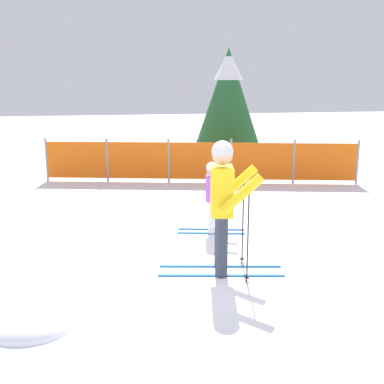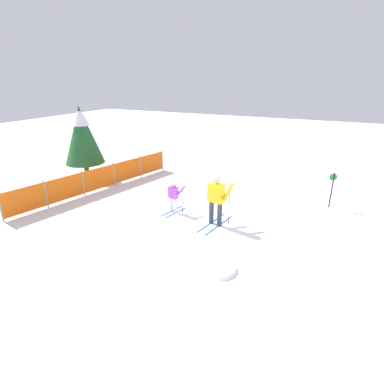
% 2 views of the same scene
% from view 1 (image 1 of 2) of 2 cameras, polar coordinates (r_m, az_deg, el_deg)
% --- Properties ---
extents(ground_plane, '(60.00, 60.00, 0.00)m').
position_cam_1_polar(ground_plane, '(6.88, 1.75, -9.45)').
color(ground_plane, white).
extents(skier_adult, '(1.80, 0.87, 1.86)m').
position_cam_1_polar(skier_adult, '(6.56, 3.78, -0.39)').
color(skier_adult, '#1966B2').
rests_on(skier_adult, ground_plane).
extents(skier_child, '(1.22, 0.61, 1.26)m').
position_cam_1_polar(skier_child, '(8.39, 2.49, 0.12)').
color(skier_child, '#1966B2').
rests_on(skier_child, ground_plane).
extents(safety_fence, '(7.93, 1.90, 1.14)m').
position_cam_1_polar(safety_fence, '(12.50, 0.91, 3.70)').
color(safety_fence, gray).
rests_on(safety_fence, ground_plane).
extents(conifer_far, '(1.90, 1.90, 3.53)m').
position_cam_1_polar(conifer_far, '(14.51, 4.31, 11.41)').
color(conifer_far, '#4C3823').
rests_on(conifer_far, ground_plane).
extents(snow_mound, '(0.90, 0.76, 0.36)m').
position_cam_1_polar(snow_mound, '(5.74, -18.50, -15.09)').
color(snow_mound, white).
rests_on(snow_mound, ground_plane).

